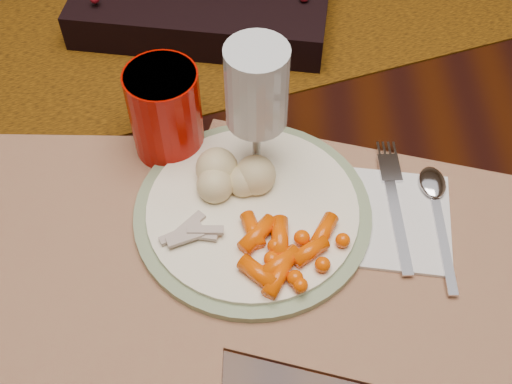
{
  "coord_description": "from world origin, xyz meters",
  "views": [
    {
      "loc": [
        -0.02,
        -0.73,
        1.38
      ],
      "look_at": [
        -0.02,
        -0.29,
        0.8
      ],
      "focal_mm": 45.0,
      "sensor_mm": 36.0,
      "label": 1
    }
  ],
  "objects_px": {
    "dinner_plate": "(253,211)",
    "napkin": "(398,220)",
    "mashed_potatoes": "(236,175)",
    "dining_table": "(268,204)",
    "turkey_shreds": "(190,232)",
    "wine_glass": "(257,117)",
    "red_cup": "(165,112)",
    "placemat_main": "(350,248)",
    "centerpiece": "(202,0)",
    "baby_carrots": "(287,248)"
  },
  "relations": [
    {
      "from": "dinner_plate",
      "to": "napkin",
      "type": "bearing_deg",
      "value": -2.29
    },
    {
      "from": "mashed_potatoes",
      "to": "napkin",
      "type": "distance_m",
      "value": 0.2
    },
    {
      "from": "dining_table",
      "to": "mashed_potatoes",
      "type": "distance_m",
      "value": 0.5
    },
    {
      "from": "napkin",
      "to": "dinner_plate",
      "type": "bearing_deg",
      "value": -175.33
    },
    {
      "from": "turkey_shreds",
      "to": "napkin",
      "type": "height_order",
      "value": "turkey_shreds"
    },
    {
      "from": "dinner_plate",
      "to": "wine_glass",
      "type": "height_order",
      "value": "wine_glass"
    },
    {
      "from": "mashed_potatoes",
      "to": "napkin",
      "type": "bearing_deg",
      "value": -10.74
    },
    {
      "from": "red_cup",
      "to": "wine_glass",
      "type": "bearing_deg",
      "value": -19.62
    },
    {
      "from": "dining_table",
      "to": "napkin",
      "type": "bearing_deg",
      "value": -63.88
    },
    {
      "from": "placemat_main",
      "to": "dinner_plate",
      "type": "height_order",
      "value": "dinner_plate"
    },
    {
      "from": "centerpiece",
      "to": "dinner_plate",
      "type": "xyz_separation_m",
      "value": [
        0.08,
        -0.37,
        -0.03
      ]
    },
    {
      "from": "turkey_shreds",
      "to": "centerpiece",
      "type": "bearing_deg",
      "value": 91.5
    },
    {
      "from": "placemat_main",
      "to": "baby_carrots",
      "type": "height_order",
      "value": "baby_carrots"
    },
    {
      "from": "wine_glass",
      "to": "turkey_shreds",
      "type": "bearing_deg",
      "value": -123.57
    },
    {
      "from": "napkin",
      "to": "mashed_potatoes",
      "type": "bearing_deg",
      "value": 176.23
    },
    {
      "from": "dining_table",
      "to": "centerpiece",
      "type": "xyz_separation_m",
      "value": [
        -0.11,
        0.08,
        0.42
      ]
    },
    {
      "from": "dining_table",
      "to": "placemat_main",
      "type": "distance_m",
      "value": 0.51
    },
    {
      "from": "napkin",
      "to": "wine_glass",
      "type": "distance_m",
      "value": 0.21
    },
    {
      "from": "dinner_plate",
      "to": "napkin",
      "type": "distance_m",
      "value": 0.17
    },
    {
      "from": "placemat_main",
      "to": "mashed_potatoes",
      "type": "height_order",
      "value": "mashed_potatoes"
    },
    {
      "from": "placemat_main",
      "to": "turkey_shreds",
      "type": "relative_size",
      "value": 5.42
    },
    {
      "from": "placemat_main",
      "to": "napkin",
      "type": "relative_size",
      "value": 2.96
    },
    {
      "from": "turkey_shreds",
      "to": "napkin",
      "type": "bearing_deg",
      "value": 8.09
    },
    {
      "from": "dining_table",
      "to": "mashed_potatoes",
      "type": "bearing_deg",
      "value": -99.78
    },
    {
      "from": "centerpiece",
      "to": "placemat_main",
      "type": "height_order",
      "value": "centerpiece"
    },
    {
      "from": "baby_carrots",
      "to": "wine_glass",
      "type": "bearing_deg",
      "value": 104.68
    },
    {
      "from": "placemat_main",
      "to": "mashed_potatoes",
      "type": "distance_m",
      "value": 0.16
    },
    {
      "from": "dinner_plate",
      "to": "red_cup",
      "type": "xyz_separation_m",
      "value": [
        -0.11,
        0.11,
        0.05
      ]
    },
    {
      "from": "dinner_plate",
      "to": "baby_carrots",
      "type": "bearing_deg",
      "value": -57.82
    },
    {
      "from": "mashed_potatoes",
      "to": "wine_glass",
      "type": "height_order",
      "value": "wine_glass"
    },
    {
      "from": "baby_carrots",
      "to": "napkin",
      "type": "height_order",
      "value": "baby_carrots"
    },
    {
      "from": "baby_carrots",
      "to": "turkey_shreds",
      "type": "height_order",
      "value": "baby_carrots"
    },
    {
      "from": "centerpiece",
      "to": "turkey_shreds",
      "type": "xyz_separation_m",
      "value": [
        0.01,
        -0.41,
        -0.01
      ]
    },
    {
      "from": "napkin",
      "to": "wine_glass",
      "type": "relative_size",
      "value": 0.72
    },
    {
      "from": "red_cup",
      "to": "dining_table",
      "type": "bearing_deg",
      "value": 53.7
    },
    {
      "from": "red_cup",
      "to": "centerpiece",
      "type": "bearing_deg",
      "value": 83.87
    },
    {
      "from": "dining_table",
      "to": "placemat_main",
      "type": "xyz_separation_m",
      "value": [
        0.09,
        -0.33,
        0.38
      ]
    },
    {
      "from": "dinner_plate",
      "to": "turkey_shreds",
      "type": "xyz_separation_m",
      "value": [
        -0.07,
        -0.04,
        0.02
      ]
    },
    {
      "from": "turkey_shreds",
      "to": "red_cup",
      "type": "relative_size",
      "value": 0.64
    },
    {
      "from": "wine_glass",
      "to": "dining_table",
      "type": "bearing_deg",
      "value": 84.47
    },
    {
      "from": "baby_carrots",
      "to": "red_cup",
      "type": "distance_m",
      "value": 0.23
    },
    {
      "from": "centerpiece",
      "to": "red_cup",
      "type": "height_order",
      "value": "red_cup"
    },
    {
      "from": "centerpiece",
      "to": "placemat_main",
      "type": "distance_m",
      "value": 0.46
    },
    {
      "from": "dining_table",
      "to": "wine_glass",
      "type": "height_order",
      "value": "wine_glass"
    },
    {
      "from": "placemat_main",
      "to": "turkey_shreds",
      "type": "xyz_separation_m",
      "value": [
        -0.18,
        0.0,
        0.03
      ]
    },
    {
      "from": "centerpiece",
      "to": "wine_glass",
      "type": "relative_size",
      "value": 1.9
    },
    {
      "from": "placemat_main",
      "to": "dinner_plate",
      "type": "xyz_separation_m",
      "value": [
        -0.11,
        0.04,
        0.01
      ]
    },
    {
      "from": "placemat_main",
      "to": "centerpiece",
      "type": "bearing_deg",
      "value": 129.06
    },
    {
      "from": "dinner_plate",
      "to": "wine_glass",
      "type": "relative_size",
      "value": 1.43
    },
    {
      "from": "dining_table",
      "to": "centerpiece",
      "type": "distance_m",
      "value": 0.44
    }
  ]
}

